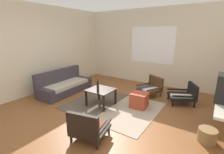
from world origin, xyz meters
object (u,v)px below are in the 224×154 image
at_px(coffee_table, 101,92).
at_px(ottoman_orange, 139,100).
at_px(glass_bottle, 98,86).
at_px(armchair_striped_foreground, 88,127).
at_px(wicker_basket, 207,135).
at_px(couch, 64,86).
at_px(armchair_by_window, 151,87).
at_px(armchair_corner, 184,94).

bearing_deg(coffee_table, ottoman_orange, 27.50).
bearing_deg(glass_bottle, armchair_striped_foreground, -58.83).
relative_size(coffee_table, wicker_basket, 2.07).
height_order(couch, wicker_basket, couch).
relative_size(couch, armchair_by_window, 2.28).
height_order(armchair_striped_foreground, ottoman_orange, armchair_striped_foreground).
xyz_separation_m(armchair_by_window, glass_bottle, (-0.82, -1.56, 0.32)).
bearing_deg(armchair_striped_foreground, couch, 148.34).
xyz_separation_m(armchair_striped_foreground, armchair_corner, (1.08, 2.63, 0.01)).
bearing_deg(glass_bottle, armchair_by_window, 62.36).
relative_size(ottoman_orange, glass_bottle, 1.38).
bearing_deg(coffee_table, couch, 175.50).
bearing_deg(armchair_striped_foreground, coffee_table, 118.63).
xyz_separation_m(coffee_table, ottoman_orange, (0.88, 0.46, -0.17)).
xyz_separation_m(coffee_table, armchair_corner, (1.77, 1.36, -0.11)).
relative_size(armchair_by_window, armchair_corner, 0.95).
distance_m(couch, armchair_striped_foreground, 2.66).
xyz_separation_m(coffee_table, armchair_by_window, (0.81, 1.44, -0.11)).
bearing_deg(armchair_by_window, couch, -151.05).
bearing_deg(armchair_corner, couch, -159.79).
relative_size(glass_bottle, wicker_basket, 0.95).
distance_m(couch, armchair_corner, 3.57).
height_order(couch, armchair_by_window, couch).
distance_m(ottoman_orange, glass_bottle, 1.12).
height_order(coffee_table, armchair_corner, armchair_corner).
bearing_deg(ottoman_orange, armchair_corner, 45.01).
bearing_deg(glass_bottle, wicker_basket, -0.57).
height_order(armchair_by_window, armchair_corner, armchair_by_window).
xyz_separation_m(armchair_by_window, ottoman_orange, (0.06, -0.99, -0.06)).
bearing_deg(armchair_striped_foreground, armchair_corner, 67.70).
height_order(couch, ottoman_orange, couch).
relative_size(ottoman_orange, wicker_basket, 1.31).
xyz_separation_m(couch, armchair_striped_foreground, (2.27, -1.40, 0.03)).
xyz_separation_m(armchair_by_window, armchair_corner, (0.96, -0.09, 0.00)).
relative_size(couch, ottoman_orange, 4.39).
bearing_deg(armchair_striped_foreground, armchair_by_window, 87.50).
height_order(armchair_by_window, wicker_basket, armchair_by_window).
height_order(coffee_table, armchair_striped_foreground, armchair_striped_foreground).
distance_m(armchair_striped_foreground, glass_bottle, 1.39).
relative_size(armchair_corner, glass_bottle, 2.81).
bearing_deg(couch, glass_bottle, -8.78).
bearing_deg(armchair_striped_foreground, ottoman_orange, 84.09).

